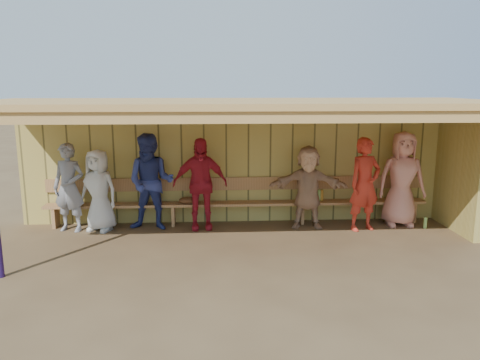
# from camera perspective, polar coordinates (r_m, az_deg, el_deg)

# --- Properties ---
(ground) EXTENTS (90.00, 90.00, 0.00)m
(ground) POSITION_cam_1_polar(r_m,az_deg,el_deg) (8.48, 0.14, -7.44)
(ground) COLOR brown
(ground) RESTS_ON ground
(player_a) EXTENTS (0.70, 0.55, 1.70)m
(player_a) POSITION_cam_1_polar(r_m,az_deg,el_deg) (9.43, -20.12, -0.87)
(player_a) COLOR gray
(player_a) RESTS_ON ground
(player_b) EXTENTS (0.89, 0.74, 1.57)m
(player_b) POSITION_cam_1_polar(r_m,az_deg,el_deg) (9.30, -16.85, -1.22)
(player_b) COLOR silver
(player_b) RESTS_ON ground
(player_c) EXTENTS (0.99, 0.82, 1.86)m
(player_c) POSITION_cam_1_polar(r_m,az_deg,el_deg) (9.08, -10.79, -0.28)
(player_c) COLOR navy
(player_c) RESTS_ON ground
(player_d) EXTENTS (1.07, 0.51, 1.78)m
(player_d) POSITION_cam_1_polar(r_m,az_deg,el_deg) (9.02, -4.89, -0.47)
(player_d) COLOR red
(player_d) RESTS_ON ground
(player_f) EXTENTS (1.55, 0.66, 1.62)m
(player_f) POSITION_cam_1_polar(r_m,az_deg,el_deg) (9.18, 8.27, -0.85)
(player_f) COLOR tan
(player_f) RESTS_ON ground
(player_g) EXTENTS (0.75, 0.60, 1.79)m
(player_g) POSITION_cam_1_polar(r_m,az_deg,el_deg) (9.22, 14.96, -0.52)
(player_g) COLOR red
(player_g) RESTS_ON ground
(player_h) EXTENTS (0.96, 0.67, 1.88)m
(player_h) POSITION_cam_1_polar(r_m,az_deg,el_deg) (9.74, 19.12, 0.11)
(player_h) COLOR tan
(player_h) RESTS_ON ground
(dugout_structure) EXTENTS (8.80, 3.20, 2.50)m
(dugout_structure) POSITION_cam_1_polar(r_m,az_deg,el_deg) (8.80, 2.41, 4.58)
(dugout_structure) COLOR tan
(dugout_structure) RESTS_ON ground
(bench) EXTENTS (7.60, 0.34, 0.93)m
(bench) POSITION_cam_1_polar(r_m,az_deg,el_deg) (9.40, -0.27, -2.19)
(bench) COLOR #B17F4C
(bench) RESTS_ON ground
(dugout_equipment) EXTENTS (7.13, 0.62, 0.80)m
(dugout_equipment) POSITION_cam_1_polar(r_m,az_deg,el_deg) (9.29, -5.98, -2.67)
(dugout_equipment) COLOR gold
(dugout_equipment) RESTS_ON ground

